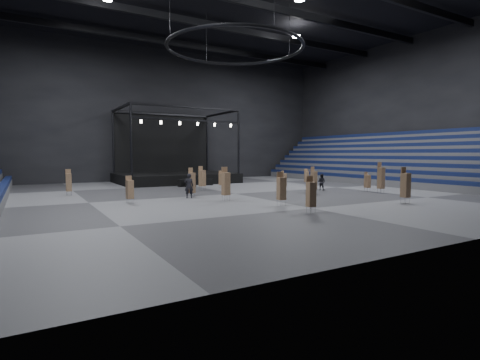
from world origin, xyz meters
TOP-DOWN VIEW (x-y plane):
  - floor at (0.00, 0.00)m, footprint 50.00×50.00m
  - wall_back at (0.00, 21.00)m, footprint 50.00×0.20m
  - wall_right at (25.00, 0.00)m, footprint 0.20×42.00m
  - bleachers_right at (22.94, 0.00)m, footprint 7.20×40.00m
  - stage at (0.00, 16.24)m, footprint 14.00×10.00m
  - truss_ring at (-0.00, 0.00)m, footprint 12.30×12.30m
  - flight_case_left at (-1.30, 9.37)m, footprint 1.34×0.94m
  - flight_case_mid at (-0.83, 8.52)m, footprint 1.20×0.83m
  - flight_case_right at (1.84, 9.71)m, footprint 1.20×0.89m
  - chair_stack_0 at (-13.27, 5.93)m, footprint 0.46×0.46m
  - chair_stack_1 at (6.17, 0.94)m, footprint 0.54×0.54m
  - chair_stack_2 at (1.35, 5.39)m, footprint 0.52×0.52m
  - chair_stack_3 at (-10.00, -2.23)m, footprint 0.51×0.51m
  - chair_stack_4 at (11.95, -4.65)m, footprint 0.48×0.48m
  - chair_stack_5 at (-1.08, -8.52)m, footprint 0.57×0.57m
  - chair_stack_6 at (-4.49, -0.61)m, footprint 0.52×0.52m
  - chair_stack_7 at (-1.39, 4.19)m, footprint 0.67×0.67m
  - chair_stack_8 at (-3.08, -4.01)m, footprint 0.54×0.54m
  - chair_stack_9 at (-1.39, -11.99)m, footprint 0.53×0.53m
  - chair_stack_10 at (7.63, -11.95)m, footprint 0.54×0.54m
  - chair_stack_11 at (11.82, 4.13)m, footprint 0.55×0.55m
  - chair_stack_12 at (6.43, -3.30)m, footprint 0.48×0.48m
  - chair_stack_13 at (11.96, -6.22)m, footprint 0.51×0.51m
  - man_center at (-4.93, -1.06)m, footprint 0.87×0.74m
  - crew_member at (9.11, -1.39)m, footprint 0.89×0.98m

SIDE VIEW (x-z plane):
  - floor at x=0.00m, z-range 0.00..0.00m
  - flight_case_right at x=1.84m, z-range 0.00..0.72m
  - flight_case_mid at x=-0.83m, z-range 0.00..0.73m
  - flight_case_left at x=-1.30m, z-range 0.00..0.81m
  - crew_member at x=9.11m, z-range 0.00..1.64m
  - chair_stack_2 at x=1.35m, z-range 0.06..1.94m
  - man_center at x=-4.93m, z-range 0.00..2.03m
  - chair_stack_11 at x=11.82m, z-range 0.07..1.96m
  - chair_stack_4 at x=11.95m, z-range 0.08..1.97m
  - chair_stack_1 at x=6.17m, z-range 0.06..1.99m
  - chair_stack_3 at x=-10.00m, z-range 0.07..2.12m
  - chair_stack_0 at x=-13.27m, z-range 0.04..2.34m
  - chair_stack_9 at x=-1.39m, z-range 0.05..2.33m
  - chair_stack_5 at x=-1.08m, z-range 0.06..2.44m
  - chair_stack_12 at x=6.43m, z-range 0.03..2.49m
  - chair_stack_6 at x=-4.49m, z-range 0.02..2.50m
  - chair_stack_7 at x=-1.39m, z-range 0.07..2.49m
  - chair_stack_8 at x=-3.08m, z-range 0.05..2.67m
  - chair_stack_10 at x=7.63m, z-range 0.05..2.71m
  - stage at x=0.00m, z-range -3.15..6.05m
  - chair_stack_13 at x=11.96m, z-range 0.02..2.89m
  - bleachers_right at x=22.94m, z-range -1.47..4.93m
  - wall_back at x=0.00m, z-range 0.00..18.00m
  - wall_right at x=25.00m, z-range 0.00..18.00m
  - truss_ring at x=0.00m, z-range 10.43..15.58m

